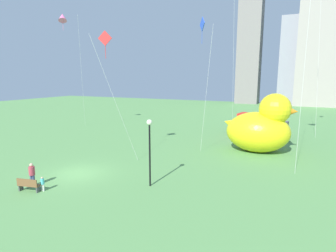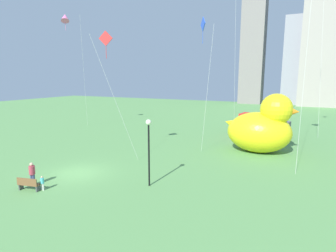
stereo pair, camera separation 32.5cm
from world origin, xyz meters
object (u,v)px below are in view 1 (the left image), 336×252
object	(u,v)px
kite_pink	(63,17)
giant_inflatable_duck	(260,127)
park_bench	(28,185)
box_truck	(261,125)
kite_red	(106,44)
person_adult	(32,174)
lamppost	(150,140)
kite_teal	(336,3)
kite_blue	(203,31)
person_child	(42,183)

from	to	relation	value
kite_pink	giant_inflatable_duck	bearing A→B (deg)	-2.93
park_bench	giant_inflatable_duck	size ratio (longest dim) A/B	0.22
box_truck	kite_red	bearing A→B (deg)	-125.90
park_bench	kite_red	world-z (taller)	kite_red
park_bench	kite_red	distance (m)	12.81
park_bench	person_adult	size ratio (longest dim) A/B	0.95
person_adult	lamppost	xyz separation A→B (m)	(7.30, 3.46, 2.31)
kite_pink	kite_teal	world-z (taller)	kite_teal
giant_inflatable_duck	kite_pink	bearing A→B (deg)	177.07
lamppost	box_truck	world-z (taller)	lamppost
giant_inflatable_duck	park_bench	bearing A→B (deg)	-126.92
park_bench	kite_teal	bearing A→B (deg)	56.20
person_adult	kite_blue	world-z (taller)	kite_blue
park_bench	kite_teal	world-z (taller)	kite_teal
person_child	person_adult	bearing A→B (deg)	166.92
person_adult	lamppost	distance (m)	8.40
park_bench	person_child	distance (m)	0.89
box_truck	kite_blue	distance (m)	15.29
box_truck	kite_red	distance (m)	21.32
box_truck	kite_teal	world-z (taller)	kite_teal
park_bench	kite_teal	xyz separation A→B (m)	(18.87, 28.18, 15.59)
lamppost	kite_red	xyz separation A→B (m)	(-6.44, 4.07, 7.01)
lamppost	kite_blue	world-z (taller)	kite_blue
person_adult	park_bench	bearing A→B (deg)	-53.52
park_bench	person_child	xyz separation A→B (m)	(0.76, 0.46, 0.07)
park_bench	giant_inflatable_duck	xyz separation A→B (m)	(12.45, 16.57, 2.04)
person_child	box_truck	size ratio (longest dim) A/B	0.16
giant_inflatable_duck	kite_blue	xyz separation A→B (m)	(-5.20, -3.11, 9.06)
park_bench	kite_red	size ratio (longest dim) A/B	0.14
park_bench	giant_inflatable_duck	world-z (taller)	giant_inflatable_duck
person_child	kite_teal	distance (m)	36.56
person_adult	kite_blue	bearing A→B (deg)	58.35
person_child	giant_inflatable_duck	size ratio (longest dim) A/B	0.14
kite_blue	kite_red	bearing A→B (deg)	-143.41
giant_inflatable_duck	kite_red	size ratio (longest dim) A/B	0.63
kite_pink	kite_blue	world-z (taller)	kite_pink
kite_teal	kite_red	bearing A→B (deg)	-133.05
person_child	giant_inflatable_duck	world-z (taller)	giant_inflatable_duck
kite_blue	kite_red	size ratio (longest dim) A/B	1.13
lamppost	kite_teal	distance (m)	29.77
person_child	kite_red	world-z (taller)	kite_red
park_bench	kite_blue	xyz separation A→B (m)	(7.25, 13.46, 11.10)
person_child	lamppost	world-z (taller)	lamppost
person_adult	kite_blue	distance (m)	18.34
giant_inflatable_duck	person_child	bearing A→B (deg)	-125.97
kite_red	person_child	bearing A→B (deg)	-86.57
giant_inflatable_duck	lamppost	size ratio (longest dim) A/B	1.53
kite_pink	kite_red	distance (m)	18.20
kite_blue	kite_red	world-z (taller)	kite_blue
person_adult	kite_red	size ratio (longest dim) A/B	0.14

